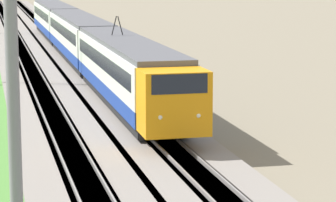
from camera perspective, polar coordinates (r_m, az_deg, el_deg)
ballast_main at (r=57.86m, az=-9.75°, el=1.98°), size 240.00×4.40×0.30m
ballast_adjacent at (r=58.24m, az=-5.71°, el=2.12°), size 240.00×4.40×0.30m
track_main at (r=57.86m, az=-9.75°, el=1.99°), size 240.00×1.57×0.45m
track_adjacent at (r=58.24m, az=-5.71°, el=2.13°), size 240.00×1.57×0.45m
passenger_train at (r=63.53m, az=-6.40°, el=4.69°), size 65.63×2.85×4.95m
catenary_mast_near at (r=13.48m, az=-10.66°, el=-3.90°), size 0.22×2.56×8.93m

